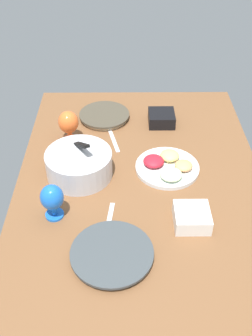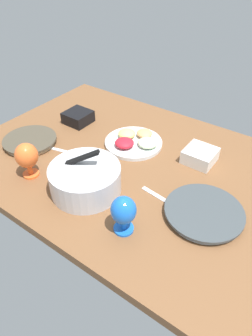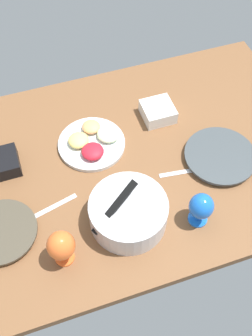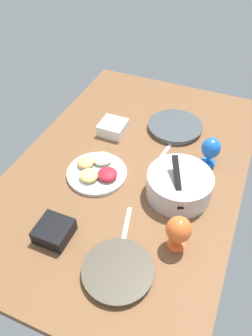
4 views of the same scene
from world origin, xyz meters
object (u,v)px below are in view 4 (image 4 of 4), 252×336
(square_bowl_white, at_px, (113,127))
(square_bowl_black, at_px, (54,231))
(dinner_plate_left, at_px, (175,127))
(fruit_platter, at_px, (97,171))
(hurricane_glass_blue, at_px, (211,149))
(dinner_plate_right, at_px, (118,271))
(hurricane_glass_orange, at_px, (179,231))
(mixing_bowl, at_px, (179,184))

(square_bowl_white, distance_m, square_bowl_black, 0.68)
(square_bowl_white, bearing_deg, dinner_plate_left, 117.83)
(fruit_platter, height_order, square_bowl_white, square_bowl_white)
(fruit_platter, distance_m, hurricane_glass_blue, 0.53)
(dinner_plate_left, height_order, square_bowl_white, square_bowl_white)
(dinner_plate_right, xyz_separation_m, hurricane_glass_orange, (-0.19, 0.16, 0.08))
(dinner_plate_left, bearing_deg, mixing_bowl, 18.34)
(dinner_plate_right, xyz_separation_m, square_bowl_black, (-0.05, -0.29, 0.02))
(square_bowl_black, bearing_deg, mixing_bowl, 136.10)
(mixing_bowl, bearing_deg, dinner_plate_left, -161.66)
(mixing_bowl, relative_size, hurricane_glass_orange, 1.83)
(hurricane_glass_orange, height_order, square_bowl_black, hurricane_glass_orange)
(hurricane_glass_orange, relative_size, square_bowl_white, 1.18)
(fruit_platter, bearing_deg, dinner_plate_left, 153.60)
(dinner_plate_right, bearing_deg, square_bowl_black, -99.78)
(mixing_bowl, xyz_separation_m, square_bowl_white, (-0.28, -0.44, -0.03))
(mixing_bowl, height_order, fruit_platter, mixing_bowl)
(dinner_plate_left, xyz_separation_m, mixing_bowl, (0.44, 0.15, 0.05))
(mixing_bowl, distance_m, square_bowl_white, 0.52)
(mixing_bowl, height_order, hurricane_glass_blue, mixing_bowl)
(dinner_plate_right, distance_m, hurricane_glass_orange, 0.26)
(dinner_plate_left, height_order, mixing_bowl, mixing_bowl)
(hurricane_glass_orange, bearing_deg, dinner_plate_right, -39.53)
(dinner_plate_right, height_order, fruit_platter, fruit_platter)
(dinner_plate_right, height_order, square_bowl_black, square_bowl_black)
(hurricane_glass_orange, bearing_deg, dinner_plate_left, -162.94)
(fruit_platter, bearing_deg, square_bowl_black, -0.16)
(dinner_plate_left, distance_m, mixing_bowl, 0.46)
(fruit_platter, distance_m, square_bowl_white, 0.32)
(hurricane_glass_orange, xyz_separation_m, square_bowl_white, (-0.54, -0.50, -0.06))
(dinner_plate_left, height_order, square_bowl_black, square_bowl_black)
(dinner_plate_right, bearing_deg, fruit_platter, -145.31)
(dinner_plate_left, bearing_deg, square_bowl_black, -15.63)
(dinner_plate_right, bearing_deg, square_bowl_white, -154.38)
(mixing_bowl, relative_size, square_bowl_white, 2.17)
(fruit_platter, height_order, hurricane_glass_orange, hurricane_glass_orange)
(dinner_plate_right, xyz_separation_m, mixing_bowl, (-0.44, 0.09, 0.05))
(square_bowl_black, bearing_deg, dinner_plate_right, 80.22)
(dinner_plate_left, xyz_separation_m, square_bowl_black, (0.83, -0.23, 0.02))
(dinner_plate_left, distance_m, dinner_plate_right, 0.88)
(mixing_bowl, xyz_separation_m, fruit_platter, (0.03, -0.38, -0.04))
(fruit_platter, xyz_separation_m, hurricane_glass_blue, (-0.27, 0.45, 0.07))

